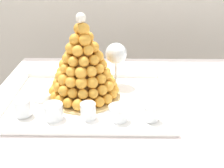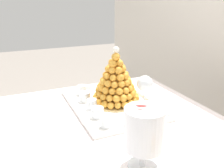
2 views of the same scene
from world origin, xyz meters
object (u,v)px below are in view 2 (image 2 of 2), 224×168
serving_tray (112,105)px  croquembouche (116,81)px  creme_brulee_ramekin (104,91)px  dessert_cup_mid_left (85,97)px  dessert_cup_right (106,122)px  dessert_cup_centre (92,104)px  dessert_cup_mid_right (97,112)px  macaron_goblet (144,130)px  dessert_cup_left (82,90)px  wine_glass (145,84)px

serving_tray → croquembouche: 0.13m
creme_brulee_ramekin → dessert_cup_mid_left: bearing=-65.2°
dessert_cup_mid_left → dessert_cup_right: size_ratio=1.23×
dessert_cup_mid_left → dessert_cup_centre: dessert_cup_centre is taller
dessert_cup_mid_right → creme_brulee_ramekin: bearing=152.5°
croquembouche → dessert_cup_mid_right: bearing=-51.1°
dessert_cup_mid_left → macaron_goblet: bearing=1.3°
dessert_cup_right → creme_brulee_ramekin: bearing=159.4°
serving_tray → dessert_cup_right: (0.21, -0.12, 0.03)m
croquembouche → dessert_cup_mid_left: size_ratio=4.96×
dessert_cup_mid_left → creme_brulee_ramekin: (-0.06, 0.14, -0.01)m
dessert_cup_left → macaron_goblet: (0.71, -0.00, 0.11)m
croquembouche → dessert_cup_centre: croquembouche is taller
dessert_cup_right → dessert_cup_mid_right: bearing=-179.7°
dessert_cup_mid_left → dessert_cup_centre: size_ratio=1.19×
dessert_cup_left → serving_tray: bearing=26.1°
dessert_cup_mid_right → dessert_cup_mid_left: bearing=179.2°
dessert_cup_centre → dessert_cup_mid_left: bearing=-178.2°
serving_tray → dessert_cup_left: bearing=-153.9°
dessert_cup_left → croquembouche: bearing=35.5°
dessert_cup_mid_left → dessert_cup_mid_right: size_ratio=1.02×
croquembouche → dessert_cup_right: bearing=-33.9°
creme_brulee_ramekin → wine_glass: (0.26, 0.12, 0.11)m
creme_brulee_ramekin → dessert_cup_left: bearing=-108.1°
croquembouche → creme_brulee_ramekin: croquembouche is taller
croquembouche → dessert_cup_left: 0.25m
dessert_cup_mid_right → creme_brulee_ramekin: 0.30m
serving_tray → croquembouche: bearing=122.8°
dessert_cup_left → dessert_cup_mid_left: (0.10, -0.02, -0.00)m
serving_tray → dessert_cup_mid_left: (-0.10, -0.12, 0.03)m
dessert_cup_left → creme_brulee_ramekin: size_ratio=0.59×
dessert_cup_centre → creme_brulee_ramekin: size_ratio=0.57×
serving_tray → dessert_cup_mid_right: bearing=-49.6°
croquembouche → macaron_goblet: croquembouche is taller
dessert_cup_right → dessert_cup_mid_left: bearing=179.6°
serving_tray → wine_glass: size_ratio=3.22×
creme_brulee_ramekin → macaron_goblet: (0.67, -0.12, 0.12)m
creme_brulee_ramekin → dessert_cup_centre: bearing=-37.7°
macaron_goblet → creme_brulee_ramekin: bearing=169.5°
croquembouche → dessert_cup_mid_left: (-0.08, -0.15, -0.10)m
serving_tray → dessert_cup_centre: size_ratio=11.07×
dessert_cup_mid_left → dessert_cup_right: 0.31m
dessert_cup_centre → dessert_cup_mid_right: 0.10m
croquembouche → dessert_cup_centre: 0.18m
croquembouche → macaron_goblet: 0.54m
wine_glass → dessert_cup_right: bearing=-66.9°
dessert_cup_centre → dessert_cup_right: 0.20m
serving_tray → croquembouche: (-0.02, 0.03, 0.12)m
creme_brulee_ramekin → macaron_goblet: size_ratio=0.40×
creme_brulee_ramekin → dessert_cup_right: bearing=-20.6°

